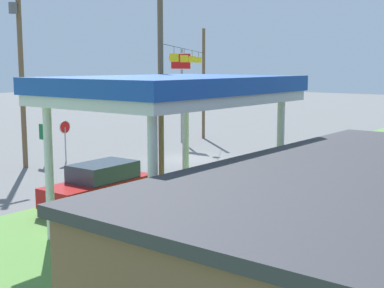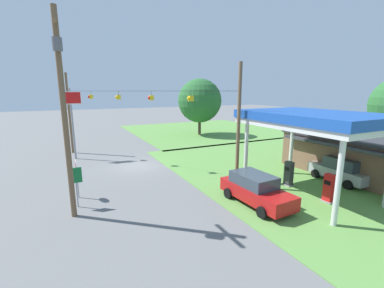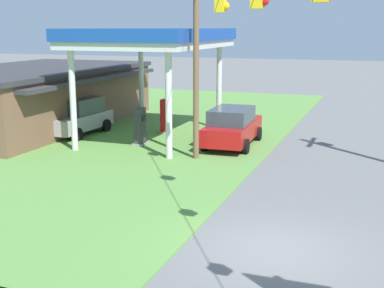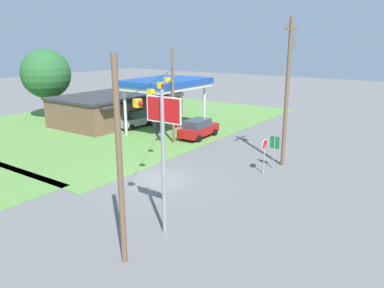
# 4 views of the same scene
# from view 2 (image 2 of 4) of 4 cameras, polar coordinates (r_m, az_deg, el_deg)

# --- Properties ---
(ground_plane) EXTENTS (160.00, 160.00, 0.00)m
(ground_plane) POSITION_cam_2_polar(r_m,az_deg,el_deg) (23.88, -12.05, -4.78)
(ground_plane) COLOR slate
(grass_verge_opposite_corner) EXTENTS (24.00, 24.00, 0.04)m
(grass_verge_opposite_corner) POSITION_cam_2_polar(r_m,az_deg,el_deg) (44.42, 2.77, 3.08)
(grass_verge_opposite_corner) COLOR #5B8E42
(grass_verge_opposite_corner) RESTS_ON ground
(gas_station_canopy) EXTENTS (8.49, 5.97, 5.38)m
(gas_station_canopy) POSITION_cam_2_polar(r_m,az_deg,el_deg) (17.81, 25.28, 4.74)
(gas_station_canopy) COLOR silver
(gas_station_canopy) RESTS_ON ground
(fuel_pump_near) EXTENTS (0.71, 0.56, 1.79)m
(fuel_pump_near) POSITION_cam_2_polar(r_m,az_deg,el_deg) (19.60, 20.68, -6.33)
(fuel_pump_near) COLOR gray
(fuel_pump_near) RESTS_ON ground
(fuel_pump_far) EXTENTS (0.71, 0.56, 1.79)m
(fuel_pump_far) POSITION_cam_2_polar(r_m,az_deg,el_deg) (17.78, 28.12, -8.82)
(fuel_pump_far) COLOR gray
(fuel_pump_far) RESTS_ON ground
(car_at_pumps_front) EXTENTS (4.86, 2.25, 1.82)m
(car_at_pumps_front) POSITION_cam_2_polar(r_m,az_deg,el_deg) (15.95, 13.92, -9.70)
(car_at_pumps_front) COLOR #AD1414
(car_at_pumps_front) RESTS_ON ground
(car_at_pumps_rear) EXTENTS (4.38, 2.25, 1.90)m
(car_at_pumps_rear) POSITION_cam_2_polar(r_m,az_deg,el_deg) (22.05, 30.28, -4.93)
(car_at_pumps_rear) COLOR #9E9EA3
(car_at_pumps_rear) RESTS_ON ground
(stop_sign_roadside) EXTENTS (0.80, 0.08, 2.50)m
(stop_sign_roadside) POSITION_cam_2_polar(r_m,az_deg,el_deg) (17.62, -24.32, -5.35)
(stop_sign_roadside) COLOR #99999E
(stop_sign_roadside) RESTS_ON ground
(stop_sign_overhead) EXTENTS (0.22, 1.94, 6.92)m
(stop_sign_overhead) POSITION_cam_2_polar(r_m,az_deg,el_deg) (27.54, -25.24, 6.87)
(stop_sign_overhead) COLOR gray
(stop_sign_overhead) RESTS_ON ground
(route_sign) EXTENTS (0.10, 0.70, 2.40)m
(route_sign) POSITION_cam_2_polar(r_m,az_deg,el_deg) (16.25, -24.44, -7.14)
(route_sign) COLOR gray
(route_sign) RESTS_ON ground
(utility_pole_main) EXTENTS (2.20, 0.44, 10.60)m
(utility_pole_main) POSITION_cam_2_polar(r_m,az_deg,el_deg) (14.36, -26.65, 7.43)
(utility_pole_main) COLOR brown
(utility_pole_main) RESTS_ON ground
(signal_span_gantry) EXTENTS (16.56, 10.24, 8.55)m
(signal_span_gantry) POSITION_cam_2_polar(r_m,az_deg,el_deg) (23.01, -12.57, 6.44)
(signal_span_gantry) COLOR brown
(signal_span_gantry) RESTS_ON ground
(tree_west_verge) EXTENTS (6.57, 6.57, 8.51)m
(tree_west_verge) POSITION_cam_2_polar(r_m,az_deg,el_deg) (39.21, 1.72, 9.58)
(tree_west_verge) COLOR #4C3828
(tree_west_verge) RESTS_ON ground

